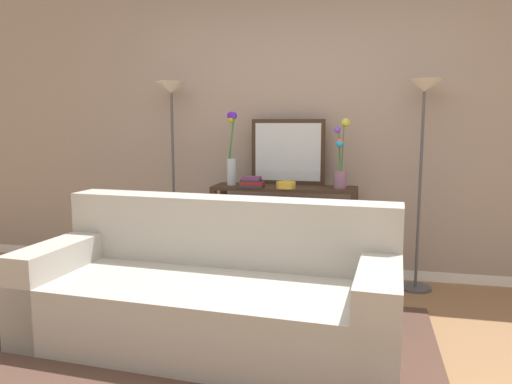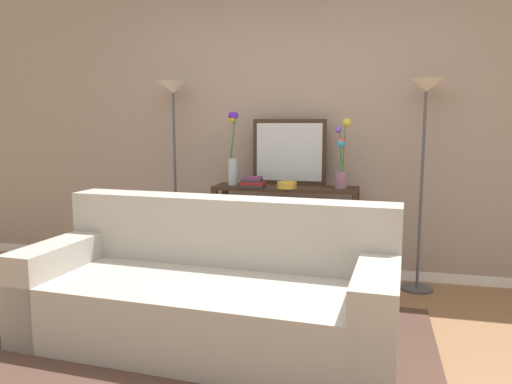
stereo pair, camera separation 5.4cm
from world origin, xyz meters
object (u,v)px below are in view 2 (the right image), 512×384
Objects in this scene: book_stack at (253,182)px; book_row_under_console at (250,272)px; couch at (212,293)px; floor_lamp_right at (424,126)px; console_table at (285,217)px; fruit_bowl at (287,185)px; vase_tall_flowers at (233,149)px; wall_mirror at (289,152)px; vase_short_flowers at (342,161)px; floor_lamp_left at (174,124)px.

book_stack is 0.84m from book_row_under_console.
floor_lamp_right is (1.36, 1.29, 1.05)m from couch.
console_table is at bearing 0.00° from book_row_under_console.
fruit_bowl is 0.79× the size of book_stack.
console_table is at bearing -1.30° from vase_tall_flowers.
book_stack is (-0.26, -0.12, 0.31)m from console_table.
fruit_bowl is (-1.08, -0.15, -0.49)m from floor_lamp_right.
couch is 14.27× the size of fruit_bowl.
console_table is 1.94× the size of vase_tall_flowers.
console_table is at bearing 105.59° from fruit_bowl.
vase_tall_flowers is (-0.23, 1.26, 0.85)m from couch.
wall_mirror is at bearing 174.55° from floor_lamp_right.
vase_tall_flowers is 3.86× the size of fruit_bowl.
fruit_bowl is at bearing -13.51° from vase_tall_flowers.
couch is 3.62× the size of wall_mirror.
vase_short_flowers reaches higher than book_row_under_console.
wall_mirror is at bearing 16.14° from vase_tall_flowers.
vase_tall_flowers is at bearing 179.02° from vase_short_flowers.
book_row_under_console is at bearing 114.75° from book_stack.
vase_tall_flowers is 0.36m from book_stack.
fruit_bowl reaches higher than book_row_under_console.
couch reaches higher than console_table.
floor_lamp_left is at bearing 178.20° from vase_short_flowers.
couch is at bearing -136.37° from floor_lamp_right.
floor_lamp_left reaches higher than vase_tall_flowers.
wall_mirror is at bearing 161.96° from vase_short_flowers.
couch is 1.63m from vase_short_flowers.
vase_tall_flowers is at bearing -3.17° from floor_lamp_left.
book_row_under_console is at bearing -178.32° from floor_lamp_right.
wall_mirror is (1.04, 0.11, -0.25)m from floor_lamp_left.
floor_lamp_right is 1.94m from book_row_under_console.
floor_lamp_left is 1.19m from fruit_bowl.
console_table is (0.24, 1.25, 0.27)m from couch.
couch is 1.64m from wall_mirror.
vase_short_flowers is (0.47, -0.15, -0.06)m from wall_mirror.
floor_lamp_right is at bearing 2.16° from console_table.
wall_mirror is 0.37m from fruit_bowl.
floor_lamp_left reaches higher than book_stack.
floor_lamp_left reaches higher than couch.
book_stack is (-0.29, -0.01, 0.01)m from fruit_bowl.
book_stack is at bearing -31.22° from vase_tall_flowers.
floor_lamp_right reaches higher than book_row_under_console.
vase_tall_flowers reaches higher than fruit_bowl.
floor_lamp_left reaches higher than book_row_under_console.
console_table is at bearing 78.95° from couch.
console_table is at bearing -2.32° from floor_lamp_left.
vase_short_flowers is at bearing 60.07° from couch.
vase_short_flowers is (0.95, -0.02, -0.09)m from vase_tall_flowers.
vase_short_flowers is at bearing 13.31° from fruit_bowl.
book_stack reaches higher than fruit_bowl.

